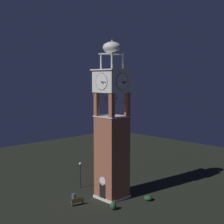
# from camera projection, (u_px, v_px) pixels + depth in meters

# --- Properties ---
(ground) EXTENTS (80.00, 80.00, 0.00)m
(ground) POSITION_uv_depth(u_px,v_px,m) (112.00, 197.00, 43.67)
(ground) COLOR black
(clock_tower) EXTENTS (3.93, 3.93, 20.34)m
(clock_tower) POSITION_uv_depth(u_px,v_px,m) (112.00, 135.00, 42.83)
(clock_tower) COLOR #93543D
(clock_tower) RESTS_ON ground
(park_bench) EXTENTS (0.84, 1.66, 0.95)m
(park_bench) POSITION_uv_depth(u_px,v_px,m) (78.00, 202.00, 40.86)
(park_bench) COLOR brown
(park_bench) RESTS_ON ground
(lamp_post) EXTENTS (0.36, 0.36, 3.71)m
(lamp_post) POSITION_uv_depth(u_px,v_px,m) (80.00, 170.00, 47.21)
(lamp_post) COLOR black
(lamp_post) RESTS_ON ground
(trash_bin) EXTENTS (0.52, 0.52, 0.80)m
(trash_bin) POSITION_uv_depth(u_px,v_px,m) (74.00, 197.00, 42.75)
(trash_bin) COLOR #4C4C51
(trash_bin) RESTS_ON ground
(shrub_near_entry) EXTENTS (1.05, 1.05, 0.67)m
(shrub_near_entry) POSITION_uv_depth(u_px,v_px,m) (148.00, 198.00, 42.52)
(shrub_near_entry) COLOR #234C28
(shrub_near_entry) RESTS_ON ground
(shrub_left_of_tower) EXTENTS (0.76, 0.76, 0.97)m
(shrub_left_of_tower) POSITION_uv_depth(u_px,v_px,m) (113.00, 206.00, 39.51)
(shrub_left_of_tower) COLOR #234C28
(shrub_left_of_tower) RESTS_ON ground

